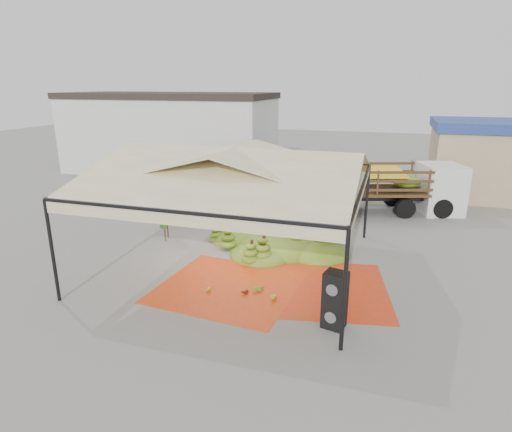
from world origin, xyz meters
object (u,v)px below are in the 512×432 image
(vendor, at_px, (249,206))
(truck_right, at_px, (394,183))
(truck_left, at_px, (270,171))
(banana_heap, at_px, (280,232))
(speaker_stack, at_px, (335,300))

(vendor, height_order, truck_right, truck_right)
(truck_left, bearing_deg, banana_heap, -72.28)
(speaker_stack, height_order, vendor, vendor)
(banana_heap, height_order, vendor, vendor)
(speaker_stack, height_order, truck_left, truck_left)
(banana_heap, height_order, speaker_stack, speaker_stack)
(banana_heap, xyz_separation_m, truck_left, (-2.40, 7.15, 0.82))
(speaker_stack, xyz_separation_m, vendor, (-4.73, 7.51, 0.02))
(vendor, relative_size, truck_right, 0.22)
(banana_heap, bearing_deg, speaker_stack, -61.54)
(speaker_stack, distance_m, truck_right, 11.34)
(vendor, distance_m, truck_right, 7.15)
(banana_heap, distance_m, speaker_stack, 5.64)
(speaker_stack, bearing_deg, banana_heap, 132.62)
(banana_heap, xyz_separation_m, truck_right, (4.03, 6.28, 0.81))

